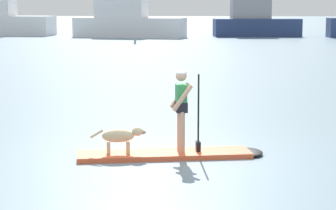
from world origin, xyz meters
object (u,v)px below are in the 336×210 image
(dog, at_px, (121,136))
(paddleboard, at_px, (176,154))
(moored_boat_center, at_px, (128,23))
(moored_boat_far_starboard, at_px, (255,22))
(person_paddler, at_px, (182,105))

(dog, bearing_deg, paddleboard, 11.31)
(moored_boat_center, height_order, moored_boat_far_starboard, moored_boat_center)
(person_paddler, height_order, moored_boat_center, moored_boat_center)
(dog, distance_m, moored_boat_far_starboard, 53.80)
(moored_boat_center, distance_m, moored_boat_far_starboard, 12.97)
(moored_boat_center, bearing_deg, dog, -82.27)
(person_paddler, bearing_deg, paddleboard, -168.69)
(person_paddler, distance_m, moored_boat_center, 51.08)
(moored_boat_center, bearing_deg, paddleboard, -81.04)
(person_paddler, bearing_deg, dog, -168.69)
(person_paddler, height_order, moored_boat_far_starboard, moored_boat_far_starboard)
(moored_boat_center, relative_size, moored_boat_far_starboard, 1.27)
(paddleboard, relative_size, moored_boat_far_starboard, 0.43)
(dog, relative_size, moored_boat_center, 0.10)
(paddleboard, xyz_separation_m, person_paddler, (0.12, 0.02, 1.01))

